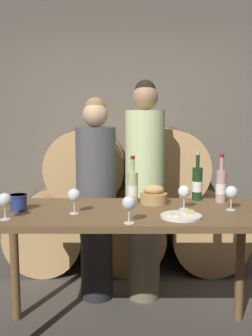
# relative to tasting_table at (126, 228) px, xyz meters

# --- Properties ---
(stone_wall_back) EXTENTS (10.00, 0.12, 3.20)m
(stone_wall_back) POSITION_rel_tasting_table_xyz_m (0.00, 1.97, 0.82)
(stone_wall_back) COLOR #60594F
(stone_wall_back) RESTS_ON ground_plane
(barrel_stack) EXTENTS (2.30, 0.84, 1.38)m
(barrel_stack) POSITION_rel_tasting_table_xyz_m (-0.00, 1.43, -0.16)
(barrel_stack) COLOR tan
(barrel_stack) RESTS_ON ground_plane
(tasting_table) EXTENTS (1.76, 0.73, 0.90)m
(tasting_table) POSITION_rel_tasting_table_xyz_m (0.00, 0.00, 0.00)
(tasting_table) COLOR brown
(tasting_table) RESTS_ON ground_plane
(person_left) EXTENTS (0.32, 0.32, 1.64)m
(person_left) POSITION_rel_tasting_table_xyz_m (-0.25, 0.67, 0.06)
(person_left) COLOR #232326
(person_left) RESTS_ON ground_plane
(person_right) EXTENTS (0.31, 0.31, 1.77)m
(person_right) POSITION_rel_tasting_table_xyz_m (0.14, 0.67, 0.13)
(person_right) COLOR #756651
(person_right) RESTS_ON ground_plane
(wine_bottle_red) EXTENTS (0.07, 0.07, 0.34)m
(wine_bottle_red) POSITION_rel_tasting_table_xyz_m (0.49, 0.31, 0.24)
(wine_bottle_red) COLOR #193819
(wine_bottle_red) RESTS_ON tasting_table
(wine_bottle_white) EXTENTS (0.07, 0.07, 0.33)m
(wine_bottle_white) POSITION_rel_tasting_table_xyz_m (0.04, 0.20, 0.23)
(wine_bottle_white) COLOR #ADBC7F
(wine_bottle_white) RESTS_ON tasting_table
(wine_bottle_rose) EXTENTS (0.07, 0.07, 0.33)m
(wine_bottle_rose) POSITION_rel_tasting_table_xyz_m (0.65, 0.24, 0.23)
(wine_bottle_rose) COLOR #BC8E93
(wine_bottle_rose) RESTS_ON tasting_table
(blue_crock) EXTENTS (0.11, 0.11, 0.10)m
(blue_crock) POSITION_rel_tasting_table_xyz_m (-0.69, -0.01, 0.17)
(blue_crock) COLOR navy
(blue_crock) RESTS_ON tasting_table
(bread_basket) EXTENTS (0.19, 0.19, 0.13)m
(bread_basket) POSITION_rel_tasting_table_xyz_m (0.18, 0.19, 0.17)
(bread_basket) COLOR #A87F4C
(bread_basket) RESTS_ON tasting_table
(cheese_plate) EXTENTS (0.24, 0.24, 0.04)m
(cheese_plate) POSITION_rel_tasting_table_xyz_m (0.31, -0.17, 0.13)
(cheese_plate) COLOR white
(cheese_plate) RESTS_ON tasting_table
(wine_glass_far_left) EXTENTS (0.08, 0.08, 0.16)m
(wine_glass_far_left) POSITION_rel_tasting_table_xyz_m (-0.71, -0.22, 0.23)
(wine_glass_far_left) COLOR white
(wine_glass_far_left) RESTS_ON tasting_table
(wine_glass_left) EXTENTS (0.08, 0.08, 0.16)m
(wine_glass_left) POSITION_rel_tasting_table_xyz_m (-0.33, -0.08, 0.23)
(wine_glass_left) COLOR white
(wine_glass_left) RESTS_ON tasting_table
(wine_glass_center) EXTENTS (0.08, 0.08, 0.16)m
(wine_glass_center) POSITION_rel_tasting_table_xyz_m (0.01, -0.30, 0.23)
(wine_glass_center) COLOR white
(wine_glass_center) RESTS_ON tasting_table
(wine_glass_right) EXTENTS (0.08, 0.08, 0.16)m
(wine_glass_right) POSITION_rel_tasting_table_xyz_m (0.36, 0.03, 0.23)
(wine_glass_right) COLOR white
(wine_glass_right) RESTS_ON tasting_table
(wine_glass_far_right) EXTENTS (0.08, 0.08, 0.16)m
(wine_glass_far_right) POSITION_rel_tasting_table_xyz_m (0.65, 0.01, 0.23)
(wine_glass_far_right) COLOR white
(wine_glass_far_right) RESTS_ON tasting_table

